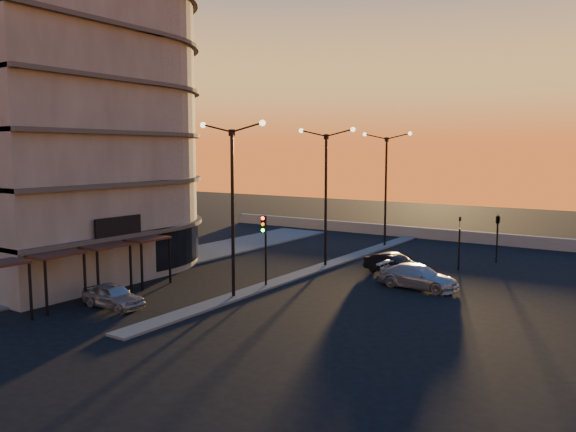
# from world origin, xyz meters

# --- Properties ---
(ground) EXTENTS (120.00, 120.00, 0.00)m
(ground) POSITION_xyz_m (0.00, 0.00, 0.00)
(ground) COLOR black
(ground) RESTS_ON ground
(sidewalk_west) EXTENTS (5.00, 40.00, 0.12)m
(sidewalk_west) POSITION_xyz_m (-10.50, 4.00, 0.06)
(sidewalk_west) COLOR #454543
(sidewalk_west) RESTS_ON ground
(median) EXTENTS (1.20, 36.00, 0.12)m
(median) POSITION_xyz_m (0.00, 10.00, 0.06)
(median) COLOR #454543
(median) RESTS_ON ground
(parapet) EXTENTS (44.00, 0.50, 1.00)m
(parapet) POSITION_xyz_m (2.00, 26.00, 0.50)
(parapet) COLOR slate
(parapet) RESTS_ON ground
(building) EXTENTS (14.35, 17.08, 25.00)m
(building) POSITION_xyz_m (-14.00, 0.03, 11.91)
(building) COLOR #605C55
(building) RESTS_ON ground
(streetlamp_near) EXTENTS (4.32, 0.32, 9.51)m
(streetlamp_near) POSITION_xyz_m (0.00, 0.00, 5.59)
(streetlamp_near) COLOR black
(streetlamp_near) RESTS_ON ground
(streetlamp_mid) EXTENTS (4.32, 0.32, 9.51)m
(streetlamp_mid) POSITION_xyz_m (0.00, 10.00, 5.59)
(streetlamp_mid) COLOR black
(streetlamp_mid) RESTS_ON ground
(streetlamp_far) EXTENTS (4.32, 0.32, 9.51)m
(streetlamp_far) POSITION_xyz_m (0.00, 20.00, 5.59)
(streetlamp_far) COLOR black
(streetlamp_far) RESTS_ON ground
(traffic_light_main) EXTENTS (0.28, 0.44, 4.25)m
(traffic_light_main) POSITION_xyz_m (0.00, 2.87, 2.89)
(traffic_light_main) COLOR black
(traffic_light_main) RESTS_ON ground
(signal_east_a) EXTENTS (0.13, 0.16, 3.60)m
(signal_east_a) POSITION_xyz_m (8.00, 14.00, 1.93)
(signal_east_a) COLOR black
(signal_east_a) RESTS_ON ground
(signal_east_b) EXTENTS (0.42, 1.99, 3.60)m
(signal_east_b) POSITION_xyz_m (9.50, 18.00, 3.10)
(signal_east_b) COLOR black
(signal_east_b) RESTS_ON ground
(car_hatchback) EXTENTS (3.65, 1.48, 1.24)m
(car_hatchback) POSITION_xyz_m (-3.93, -4.85, 0.62)
(car_hatchback) COLOR #999CA0
(car_hatchback) RESTS_ON ground
(car_sedan) EXTENTS (4.19, 2.27, 1.31)m
(car_sedan) POSITION_xyz_m (4.84, 10.45, 0.66)
(car_sedan) COLOR black
(car_sedan) RESTS_ON ground
(car_wagon) EXTENTS (4.84, 2.28, 1.36)m
(car_wagon) POSITION_xyz_m (7.57, 7.64, 0.68)
(car_wagon) COLOR #A6AAAE
(car_wagon) RESTS_ON ground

